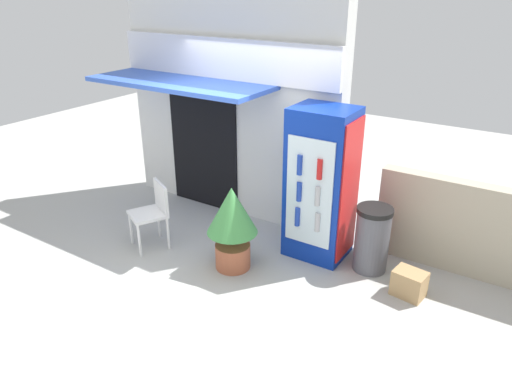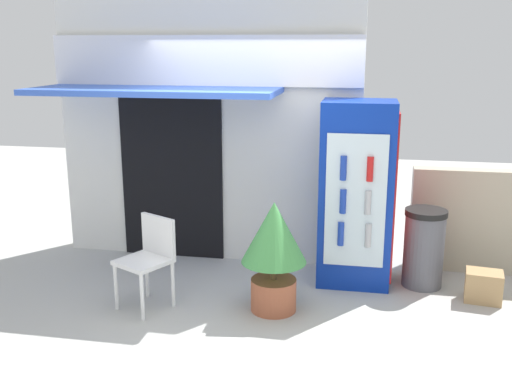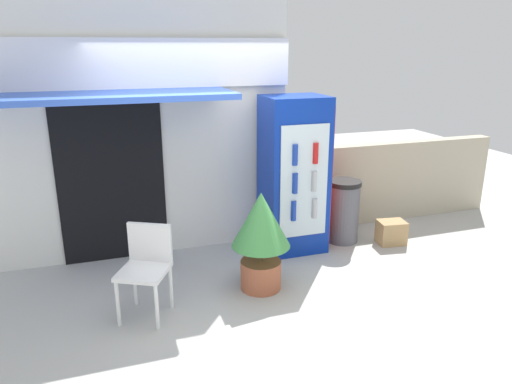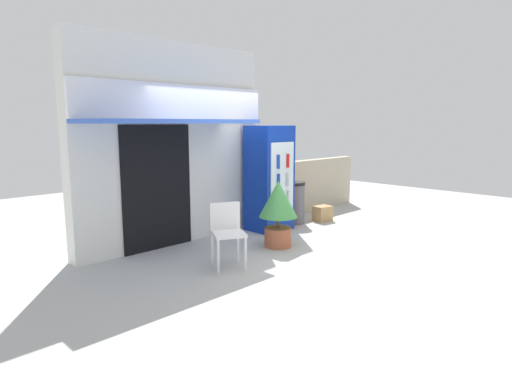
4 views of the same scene
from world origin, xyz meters
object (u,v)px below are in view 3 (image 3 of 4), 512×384
at_px(plastic_chair, 146,263).
at_px(trash_bin, 343,211).
at_px(drink_cooler, 294,175).
at_px(cardboard_box, 391,232).
at_px(potted_plant_near_shop, 261,231).

xyz_separation_m(plastic_chair, trash_bin, (2.60, 0.97, -0.10)).
distance_m(drink_cooler, trash_bin, 0.89).
height_order(drink_cooler, trash_bin, drink_cooler).
relative_size(drink_cooler, cardboard_box, 5.56).
height_order(trash_bin, cardboard_box, trash_bin).
distance_m(drink_cooler, potted_plant_near_shop, 1.17).
bearing_deg(trash_bin, drink_cooler, -180.00).
bearing_deg(trash_bin, potted_plant_near_shop, -148.84).
height_order(potted_plant_near_shop, cardboard_box, potted_plant_near_shop).
height_order(plastic_chair, cardboard_box, plastic_chair).
height_order(plastic_chair, trash_bin, plastic_chair).
relative_size(drink_cooler, plastic_chair, 2.20).
distance_m(plastic_chair, cardboard_box, 3.25).
bearing_deg(potted_plant_near_shop, trash_bin, 31.16).
distance_m(trash_bin, cardboard_box, 0.68).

